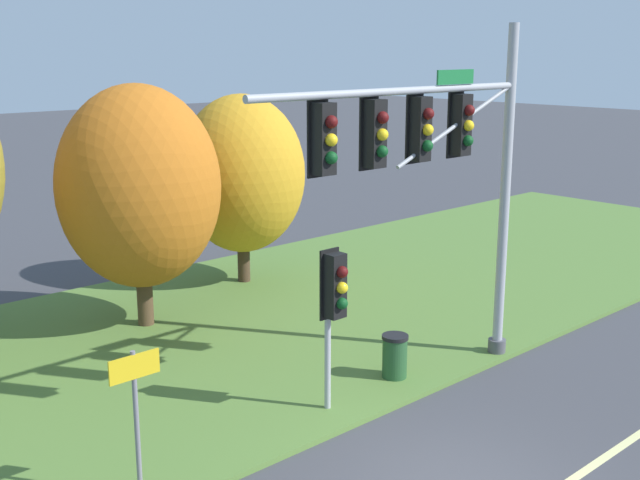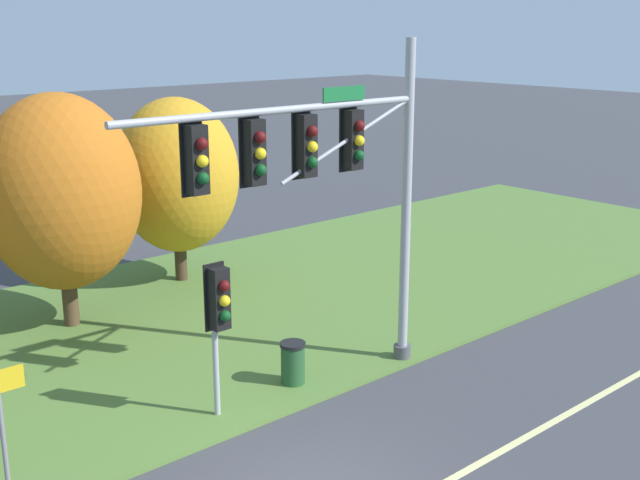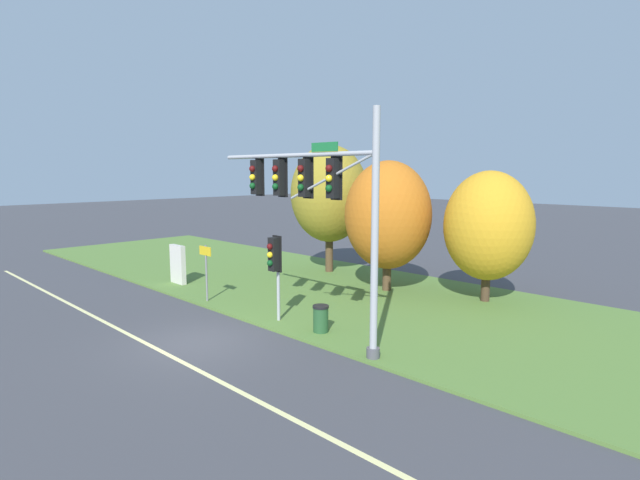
# 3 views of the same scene
# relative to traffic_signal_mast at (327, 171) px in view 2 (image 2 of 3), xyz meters

# --- Properties ---
(grass_verge) EXTENTS (48.00, 11.50, 0.10)m
(grass_verge) POSITION_rel_traffic_signal_mast_xyz_m (-2.85, 5.43, -4.76)
(grass_verge) COLOR #517533
(grass_verge) RESTS_ON ground
(traffic_signal_mast) EXTENTS (7.27, 0.49, 7.27)m
(traffic_signal_mast) POSITION_rel_traffic_signal_mast_xyz_m (0.00, 0.00, 0.00)
(traffic_signal_mast) COLOR #9EA0A5
(traffic_signal_mast) RESTS_ON grass_verge
(pedestrian_signal_near_kerb) EXTENTS (0.46, 0.55, 3.17)m
(pedestrian_signal_near_kerb) POSITION_rel_traffic_signal_mast_xyz_m (-2.48, 0.33, -2.40)
(pedestrian_signal_near_kerb) COLOR #9EA0A5
(pedestrian_signal_near_kerb) RESTS_ON grass_verge
(route_sign_post) EXTENTS (0.84, 0.08, 2.40)m
(route_sign_post) POSITION_rel_traffic_signal_mast_xyz_m (-6.77, 0.16, -3.14)
(route_sign_post) COLOR slate
(route_sign_post) RESTS_ON grass_verge
(tree_left_of_mast) EXTENTS (3.95, 3.95, 5.97)m
(tree_left_of_mast) POSITION_rel_traffic_signal_mast_xyz_m (-2.52, 7.11, -1.22)
(tree_left_of_mast) COLOR #4C3823
(tree_left_of_mast) RESTS_ON grass_verge
(tree_behind_signpost) EXTENTS (3.67, 3.67, 5.51)m
(tree_behind_signpost) POSITION_rel_traffic_signal_mast_xyz_m (1.64, 8.50, -1.50)
(tree_behind_signpost) COLOR #423021
(tree_behind_signpost) RESTS_ON grass_verge
(trash_bin) EXTENTS (0.56, 0.56, 0.93)m
(trash_bin) POSITION_rel_traffic_signal_mast_xyz_m (-0.42, 0.63, -4.23)
(trash_bin) COLOR #234C28
(trash_bin) RESTS_ON grass_verge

